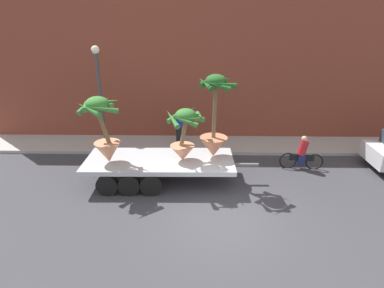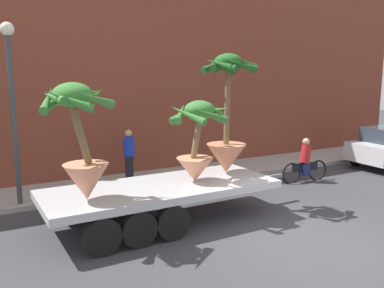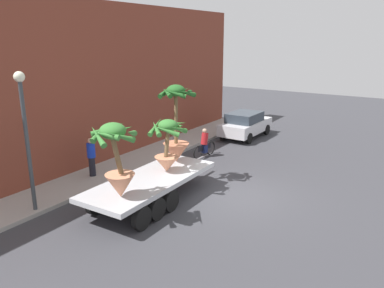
{
  "view_description": "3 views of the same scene",
  "coord_description": "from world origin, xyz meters",
  "px_view_note": "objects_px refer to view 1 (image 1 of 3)",
  "views": [
    {
      "loc": [
        -0.92,
        -8.39,
        6.06
      ],
      "look_at": [
        -1.13,
        2.88,
        1.43
      ],
      "focal_mm": 28.76,
      "sensor_mm": 36.0,
      "label": 1
    },
    {
      "loc": [
        -6.4,
        -6.45,
        3.71
      ],
      "look_at": [
        -1.4,
        2.65,
        1.89
      ],
      "focal_mm": 38.35,
      "sensor_mm": 36.0,
      "label": 2
    },
    {
      "loc": [
        -12.65,
        -6.02,
        6.03
      ],
      "look_at": [
        0.66,
        2.57,
        1.54
      ],
      "focal_mm": 35.45,
      "sensor_mm": 36.0,
      "label": 3
    }
  ],
  "objects_px": {
    "pedestrian_near_gate": "(179,126)",
    "street_lamp": "(99,86)",
    "potted_palm_middle": "(103,131)",
    "cyclist": "(302,154)",
    "flatbed_trailer": "(153,164)",
    "potted_palm_rear": "(184,134)",
    "potted_palm_front": "(214,124)"
  },
  "relations": [
    {
      "from": "pedestrian_near_gate",
      "to": "street_lamp",
      "type": "relative_size",
      "value": 0.35
    },
    {
      "from": "potted_palm_middle",
      "to": "cyclist",
      "type": "height_order",
      "value": "potted_palm_middle"
    },
    {
      "from": "flatbed_trailer",
      "to": "potted_palm_rear",
      "type": "bearing_deg",
      "value": -2.85
    },
    {
      "from": "street_lamp",
      "to": "cyclist",
      "type": "bearing_deg",
      "value": -10.43
    },
    {
      "from": "street_lamp",
      "to": "potted_palm_middle",
      "type": "bearing_deg",
      "value": -72.9
    },
    {
      "from": "pedestrian_near_gate",
      "to": "potted_palm_front",
      "type": "bearing_deg",
      "value": -65.14
    },
    {
      "from": "flatbed_trailer",
      "to": "potted_palm_rear",
      "type": "xyz_separation_m",
      "value": [
        1.24,
        -0.06,
        1.28
      ]
    },
    {
      "from": "potted_palm_middle",
      "to": "cyclist",
      "type": "distance_m",
      "value": 8.23
    },
    {
      "from": "potted_palm_middle",
      "to": "pedestrian_near_gate",
      "type": "xyz_separation_m",
      "value": [
        2.52,
        3.99,
        -1.18
      ]
    },
    {
      "from": "potted_palm_middle",
      "to": "pedestrian_near_gate",
      "type": "bearing_deg",
      "value": 57.76
    },
    {
      "from": "flatbed_trailer",
      "to": "potted_palm_rear",
      "type": "distance_m",
      "value": 1.78
    },
    {
      "from": "potted_palm_rear",
      "to": "potted_palm_front",
      "type": "height_order",
      "value": "potted_palm_front"
    },
    {
      "from": "potted_palm_middle",
      "to": "pedestrian_near_gate",
      "type": "distance_m",
      "value": 4.86
    },
    {
      "from": "potted_palm_front",
      "to": "pedestrian_near_gate",
      "type": "xyz_separation_m",
      "value": [
        -1.58,
        3.41,
        -1.28
      ]
    },
    {
      "from": "pedestrian_near_gate",
      "to": "cyclist",
      "type": "bearing_deg",
      "value": -24.56
    },
    {
      "from": "potted_palm_front",
      "to": "potted_palm_rear",
      "type": "bearing_deg",
      "value": -161.88
    },
    {
      "from": "street_lamp",
      "to": "potted_palm_front",
      "type": "bearing_deg",
      "value": -26.91
    },
    {
      "from": "potted_palm_rear",
      "to": "street_lamp",
      "type": "bearing_deg",
      "value": 143.19
    },
    {
      "from": "potted_palm_rear",
      "to": "street_lamp",
      "type": "relative_size",
      "value": 0.42
    },
    {
      "from": "flatbed_trailer",
      "to": "cyclist",
      "type": "distance_m",
      "value": 6.33
    },
    {
      "from": "potted_palm_front",
      "to": "pedestrian_near_gate",
      "type": "bearing_deg",
      "value": 114.86
    },
    {
      "from": "potted_palm_middle",
      "to": "potted_palm_front",
      "type": "bearing_deg",
      "value": 8.06
    },
    {
      "from": "cyclist",
      "to": "pedestrian_near_gate",
      "type": "bearing_deg",
      "value": 155.44
    },
    {
      "from": "potted_palm_front",
      "to": "pedestrian_near_gate",
      "type": "relative_size",
      "value": 1.89
    },
    {
      "from": "flatbed_trailer",
      "to": "cyclist",
      "type": "relative_size",
      "value": 3.68
    },
    {
      "from": "flatbed_trailer",
      "to": "potted_palm_front",
      "type": "xyz_separation_m",
      "value": [
        2.37,
        0.31,
        1.56
      ]
    },
    {
      "from": "flatbed_trailer",
      "to": "potted_palm_front",
      "type": "relative_size",
      "value": 2.1
    },
    {
      "from": "potted_palm_rear",
      "to": "potted_palm_front",
      "type": "xyz_separation_m",
      "value": [
        1.13,
        0.37,
        0.28
      ]
    },
    {
      "from": "flatbed_trailer",
      "to": "potted_palm_front",
      "type": "distance_m",
      "value": 2.85
    },
    {
      "from": "flatbed_trailer",
      "to": "pedestrian_near_gate",
      "type": "bearing_deg",
      "value": 77.99
    },
    {
      "from": "potted_palm_front",
      "to": "potted_palm_middle",
      "type": "bearing_deg",
      "value": -171.94
    },
    {
      "from": "flatbed_trailer",
      "to": "pedestrian_near_gate",
      "type": "relative_size",
      "value": 3.95
    }
  ]
}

